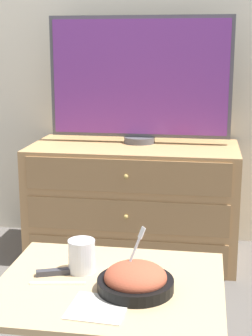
% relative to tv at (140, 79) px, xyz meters
% --- Properties ---
extents(ground_plane, '(12.00, 12.00, 0.00)m').
position_rel_tv_xyz_m(ground_plane, '(-0.15, 0.23, -1.00)').
color(ground_plane, '#56514C').
extents(wall_back, '(12.00, 0.05, 2.60)m').
position_rel_tv_xyz_m(wall_back, '(-0.15, 0.25, 0.30)').
color(wall_back, silver).
rests_on(wall_back, ground_plane).
extents(dresser, '(1.15, 0.58, 0.64)m').
position_rel_tv_xyz_m(dresser, '(-0.02, -0.08, -0.68)').
color(dresser, tan).
rests_on(dresser, ground_plane).
extents(tv, '(1.01, 0.17, 0.70)m').
position_rel_tv_xyz_m(tv, '(0.00, 0.00, 0.00)').
color(tv, '#515156').
rests_on(tv, dresser).
extents(coffee_table, '(0.71, 0.60, 0.45)m').
position_rel_tv_xyz_m(coffee_table, '(0.09, -1.39, -0.62)').
color(coffee_table, tan).
rests_on(coffee_table, ground_plane).
extents(takeout_bowl, '(0.23, 0.23, 0.19)m').
position_rel_tv_xyz_m(takeout_bowl, '(0.18, -1.43, -0.51)').
color(takeout_bowl, black).
rests_on(takeout_bowl, coffee_table).
extents(drink_cup, '(0.09, 0.09, 0.11)m').
position_rel_tv_xyz_m(drink_cup, '(-0.02, -1.32, -0.50)').
color(drink_cup, beige).
rests_on(drink_cup, coffee_table).
extents(napkin, '(0.17, 0.17, 0.00)m').
position_rel_tv_xyz_m(napkin, '(0.09, -1.56, -0.54)').
color(napkin, silver).
rests_on(napkin, coffee_table).
extents(knife, '(0.17, 0.04, 0.01)m').
position_rel_tv_xyz_m(knife, '(-0.07, -1.42, -0.54)').
color(knife, white).
rests_on(knife, coffee_table).
extents(remote_control, '(0.16, 0.08, 0.02)m').
position_rel_tv_xyz_m(remote_control, '(-0.08, -1.35, -0.54)').
color(remote_control, '#38383D').
rests_on(remote_control, coffee_table).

